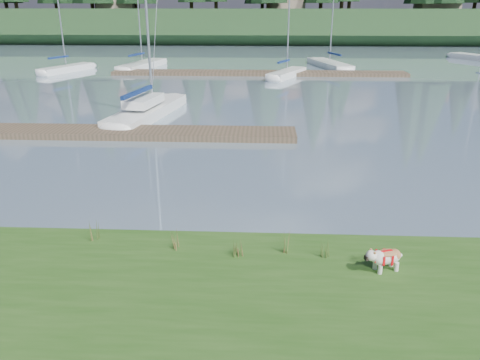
{
  "coord_description": "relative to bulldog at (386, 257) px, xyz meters",
  "views": [
    {
      "loc": [
        2.43,
        -12.27,
        5.83
      ],
      "look_at": [
        1.85,
        -0.5,
        1.41
      ],
      "focal_mm": 35.0,
      "sensor_mm": 36.0,
      "label": 1
    }
  ],
  "objects": [
    {
      "name": "mud_lip",
      "position": [
        -5.17,
        1.57,
        -0.62
      ],
      "size": [
        60.0,
        0.5,
        0.14
      ],
      "primitive_type": "cube",
      "color": "#33281C",
      "rests_on": "ground"
    },
    {
      "name": "dock_far",
      "position": [
        -3.17,
        33.17,
        -0.54
      ],
      "size": [
        26.0,
        2.2,
        0.3
      ],
      "primitive_type": "cube",
      "color": "#4C3D2C",
      "rests_on": "ground"
    },
    {
      "name": "bulldog",
      "position": [
        0.0,
        0.0,
        0.0
      ],
      "size": [
        0.91,
        0.56,
        0.54
      ],
      "rotation": [
        0.0,
        0.0,
        3.48
      ],
      "color": "silver",
      "rests_on": "bank"
    },
    {
      "name": "weed_3",
      "position": [
        -6.85,
        1.07,
        -0.08
      ],
      "size": [
        0.17,
        0.14,
        0.6
      ],
      "color": "#475B23",
      "rests_on": "bank"
    },
    {
      "name": "sailboat_bg_0",
      "position": [
        -20.74,
        34.69,
        -0.36
      ],
      "size": [
        3.76,
        6.87,
        10.07
      ],
      "rotation": [
        0.0,
        0.0,
        1.2
      ],
      "color": "white",
      "rests_on": "ground"
    },
    {
      "name": "dock_near",
      "position": [
        -9.17,
        12.17,
        -0.54
      ],
      "size": [
        16.0,
        2.0,
        0.3
      ],
      "primitive_type": "cube",
      "color": "#4C3D2C",
      "rests_on": "ground"
    },
    {
      "name": "sailboat_bg_1",
      "position": [
        -14.48,
        38.09,
        -0.36
      ],
      "size": [
        3.57,
        9.01,
        13.09
      ],
      "rotation": [
        0.0,
        0.0,
        1.36
      ],
      "color": "white",
      "rests_on": "ground"
    },
    {
      "name": "weed_0",
      "position": [
        -4.73,
        0.72,
        -0.11
      ],
      "size": [
        0.17,
        0.14,
        0.53
      ],
      "color": "#475B23",
      "rests_on": "bank"
    },
    {
      "name": "weed_2",
      "position": [
        -2.09,
        0.65,
        -0.05
      ],
      "size": [
        0.17,
        0.14,
        0.68
      ],
      "color": "#475B23",
      "rests_on": "bank"
    },
    {
      "name": "weed_4",
      "position": [
        -3.26,
        0.46,
        -0.17
      ],
      "size": [
        0.17,
        0.14,
        0.4
      ],
      "color": "#475B23",
      "rests_on": "bank"
    },
    {
      "name": "sailboat_bg_5",
      "position": [
        21.31,
        46.46,
        -0.37
      ],
      "size": [
        5.42,
        8.47,
        12.27
      ],
      "rotation": [
        0.0,
        0.0,
        2.04
      ],
      "color": "white",
      "rests_on": "ground"
    },
    {
      "name": "sailboat_bg_3",
      "position": [
        3.59,
        39.58,
        -0.36
      ],
      "size": [
        4.02,
        9.24,
        13.23
      ],
      "rotation": [
        0.0,
        0.0,
        1.83
      ],
      "color": "white",
      "rests_on": "ground"
    },
    {
      "name": "sailboat_bg_2",
      "position": [
        -0.48,
        32.43,
        -0.35
      ],
      "size": [
        4.04,
        6.74,
        10.35
      ],
      "rotation": [
        0.0,
        0.0,
        1.14
      ],
      "color": "white",
      "rests_on": "ground"
    },
    {
      "name": "ground",
      "position": [
        -5.17,
        33.17,
        -0.69
      ],
      "size": [
        200.0,
        200.0,
        0.0
      ],
      "primitive_type": "plane",
      "color": "#7A91A2",
      "rests_on": "ground"
    },
    {
      "name": "ridge",
      "position": [
        -5.17,
        76.17,
        1.81
      ],
      "size": [
        200.0,
        20.0,
        5.0
      ],
      "primitive_type": "cube",
      "color": "#1C351A",
      "rests_on": "ground"
    },
    {
      "name": "sailboat_main",
      "position": [
        -9.01,
        16.9,
        -0.26
      ],
      "size": [
        3.22,
        9.17,
        12.94
      ],
      "rotation": [
        0.0,
        0.0,
        1.41
      ],
      "color": "white",
      "rests_on": "ground"
    },
    {
      "name": "weed_1",
      "position": [
        -3.26,
        0.48,
        -0.12
      ],
      "size": [
        0.17,
        0.14,
        0.52
      ],
      "color": "#475B23",
      "rests_on": "bank"
    },
    {
      "name": "bank",
      "position": [
        -5.17,
        -2.83,
        -0.51
      ],
      "size": [
        60.0,
        9.0,
        0.35
      ],
      "primitive_type": "cube",
      "color": "#2A4E19",
      "rests_on": "ground"
    },
    {
      "name": "weed_5",
      "position": [
        -1.24,
        0.51,
        -0.1
      ],
      "size": [
        0.17,
        0.14,
        0.55
      ],
      "color": "#475B23",
      "rests_on": "bank"
    }
  ]
}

